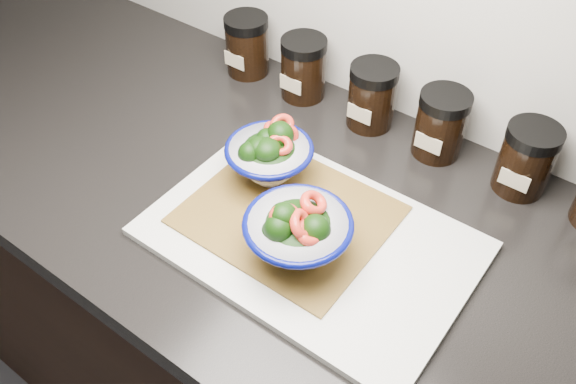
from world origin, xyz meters
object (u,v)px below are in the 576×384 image
Objects in this scene: bowl_left at (270,156)px; spice_jar_c at (372,96)px; spice_jar_b at (303,68)px; spice_jar_a at (247,45)px; spice_jar_d at (441,124)px; cutting_board at (310,238)px; bowl_right at (297,233)px; spice_jar_e at (526,159)px.

spice_jar_c is (0.04, 0.22, -0.00)m from bowl_left.
spice_jar_a is at bearing 180.00° from spice_jar_b.
bowl_left is 1.19× the size of spice_jar_c.
spice_jar_c is 1.00× the size of spice_jar_d.
spice_jar_d is at bearing 79.31° from cutting_board.
bowl_right reaches higher than cutting_board.
spice_jar_b is at bearing 124.26° from bowl_right.
cutting_board is 3.35× the size of bowl_left.
bowl_left is 0.23m from spice_jar_c.
bowl_left is at bearing -66.57° from spice_jar_b.
bowl_left is 0.38m from spice_jar_e.
spice_jar_b is 1.00× the size of spice_jar_e.
bowl_right is 0.40m from spice_jar_b.
spice_jar_a is 0.27m from spice_jar_c.
spice_jar_a and spice_jar_c have the same top height.
cutting_board is 0.36m from spice_jar_b.
bowl_left is 1.19× the size of spice_jar_b.
bowl_right reaches higher than spice_jar_e.
spice_jar_e is (0.54, 0.00, 0.00)m from spice_jar_a.
spice_jar_d is at bearing 0.00° from spice_jar_a.
cutting_board is at bearing 99.69° from bowl_right.
spice_jar_d is at bearing 180.00° from spice_jar_e.
spice_jar_a is 1.00× the size of spice_jar_c.
bowl_right reaches higher than spice_jar_a.
spice_jar_b is 1.00× the size of spice_jar_d.
cutting_board is at bearing -75.43° from spice_jar_c.
cutting_board is at bearing -100.69° from spice_jar_d.
bowl_right is at bearing -80.31° from cutting_board.
spice_jar_c is at bearing 180.00° from spice_jar_d.
bowl_right is 0.34m from spice_jar_c.
bowl_left is at bearing -44.76° from spice_jar_a.
spice_jar_e is at bearing 0.00° from spice_jar_b.
spice_jar_c is (-0.08, 0.33, -0.01)m from bowl_right.
spice_jar_d reaches higher than cutting_board.
spice_jar_c reaches higher than cutting_board.
cutting_board is at bearing -26.58° from bowl_left.
spice_jar_b is at bearing 0.00° from spice_jar_a.
spice_jar_d is (0.40, 0.00, 0.00)m from spice_jar_a.
spice_jar_b is 0.41m from spice_jar_e.
spice_jar_b reaches higher than cutting_board.
cutting_board is 3.98× the size of spice_jar_e.
bowl_right is 1.30× the size of spice_jar_c.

